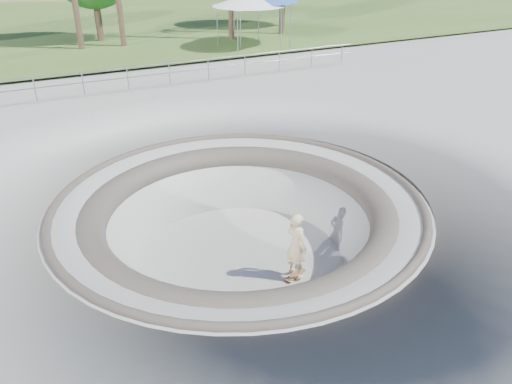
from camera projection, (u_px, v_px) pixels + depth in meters
ground at (239, 201)px, 13.74m from camera, size 180.00×180.00×0.00m
skate_bowl at (240, 256)px, 14.58m from camera, size 14.00×14.00×4.10m
grass_strip at (61, 23)px, 40.62m from camera, size 180.00×36.00×0.12m
distant_hills at (77, 55)px, 63.83m from camera, size 103.20×45.00×28.60m
safety_railing at (128, 78)px, 22.95m from camera, size 25.00×0.06×1.03m
skateboard at (295, 275)px, 13.78m from camera, size 0.76×0.47×0.08m
skater at (297, 245)px, 13.33m from camera, size 0.58×0.77×1.92m
canopy_white at (248, 0)px, 30.32m from camera, size 6.29×6.29×3.18m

